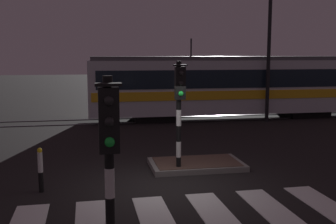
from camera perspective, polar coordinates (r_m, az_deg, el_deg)
name	(u,v)px	position (r m, az deg, el deg)	size (l,w,h in m)	color
ground_plane	(169,187)	(10.72, 0.11, -10.29)	(120.00, 120.00, 0.00)	black
rail_near	(131,123)	(20.37, -5.10, -1.49)	(80.00, 0.12, 0.03)	#59595E
rail_far	(129,118)	(21.78, -5.47, -0.88)	(80.00, 0.12, 0.03)	#59595E
traffic_island	(196,164)	(12.50, 3.94, -7.22)	(2.75, 1.63, 0.18)	slate
traffic_light_kerb_mid_left	(109,151)	(5.84, -8.12, -5.37)	(0.36, 0.42, 3.07)	black
traffic_light_median_centre	(179,100)	(11.45, 1.59, 1.63)	(0.36, 0.42, 3.18)	black
street_lamp_trackside_right	(272,23)	(20.88, 14.15, 11.82)	(0.44, 1.21, 7.71)	black
tram	(232,85)	(22.03, 8.87, 3.70)	(15.14, 2.58, 4.15)	silver
bollard_island_edge	(41,170)	(10.64, -17.21, -7.65)	(0.12, 0.12, 1.11)	black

